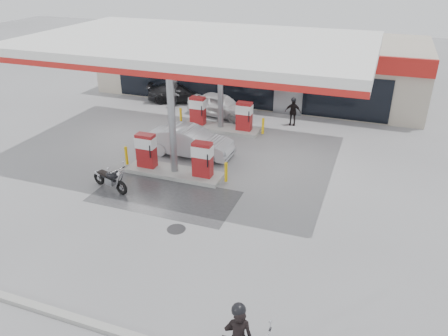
% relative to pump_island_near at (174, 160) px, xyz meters
% --- Properties ---
extents(ground, '(90.00, 90.00, 0.00)m').
position_rel_pump_island_near_xyz_m(ground, '(0.00, -2.00, -0.71)').
color(ground, gray).
rests_on(ground, ground).
extents(wet_patch, '(6.00, 3.00, 0.00)m').
position_rel_pump_island_near_xyz_m(wet_patch, '(0.50, -2.00, -0.71)').
color(wet_patch, '#4C4C4F').
rests_on(wet_patch, ground).
extents(drain_cover, '(0.70, 0.70, 0.01)m').
position_rel_pump_island_near_xyz_m(drain_cover, '(2.00, -4.00, -0.71)').
color(drain_cover, '#38383A').
rests_on(drain_cover, ground).
extents(kerb, '(28.00, 0.25, 0.15)m').
position_rel_pump_island_near_xyz_m(kerb, '(0.00, -9.00, -0.64)').
color(kerb, gray).
rests_on(kerb, ground).
extents(store_building, '(22.00, 8.22, 4.00)m').
position_rel_pump_island_near_xyz_m(store_building, '(0.01, 13.94, 1.30)').
color(store_building, '#AEA391').
rests_on(store_building, ground).
extents(canopy, '(16.00, 10.02, 5.51)m').
position_rel_pump_island_near_xyz_m(canopy, '(0.00, 3.00, 4.56)').
color(canopy, silver).
rests_on(canopy, ground).
extents(pump_island_near, '(5.14, 1.30, 1.78)m').
position_rel_pump_island_near_xyz_m(pump_island_near, '(0.00, 0.00, 0.00)').
color(pump_island_near, '#9E9E99').
rests_on(pump_island_near, ground).
extents(pump_island_far, '(5.14, 1.30, 1.78)m').
position_rel_pump_island_near_xyz_m(pump_island_far, '(0.00, 6.00, 0.00)').
color(pump_island_far, '#9E9E99').
rests_on(pump_island_far, ground).
extents(parked_motorcycle, '(2.04, 1.00, 1.07)m').
position_rel_pump_island_near_xyz_m(parked_motorcycle, '(-1.92, -2.24, -0.23)').
color(parked_motorcycle, black).
rests_on(parked_motorcycle, ground).
extents(sedan_white, '(4.34, 2.36, 1.40)m').
position_rel_pump_island_near_xyz_m(sedan_white, '(-0.88, 8.20, -0.01)').
color(sedan_white, silver).
rests_on(sedan_white, ground).
extents(attendant, '(0.83, 0.99, 1.83)m').
position_rel_pump_island_near_xyz_m(attendant, '(-4.15, 8.80, 0.20)').
color(attendant, '#56575B').
rests_on(attendant, ground).
extents(hatchback_silver, '(4.41, 1.57, 1.45)m').
position_rel_pump_island_near_xyz_m(hatchback_silver, '(-0.21, 2.20, 0.01)').
color(hatchback_silver, '#B1B3BA').
rests_on(hatchback_silver, ground).
extents(parked_car_left, '(4.53, 2.98, 1.22)m').
position_rel_pump_island_near_xyz_m(parked_car_left, '(-4.50, 10.00, -0.10)').
color(parked_car_left, black).
rests_on(parked_car_left, ground).
extents(biker_walking, '(0.94, 0.45, 1.57)m').
position_rel_pump_island_near_xyz_m(biker_walking, '(3.68, 8.20, 0.08)').
color(biker_walking, black).
rests_on(biker_walking, ground).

